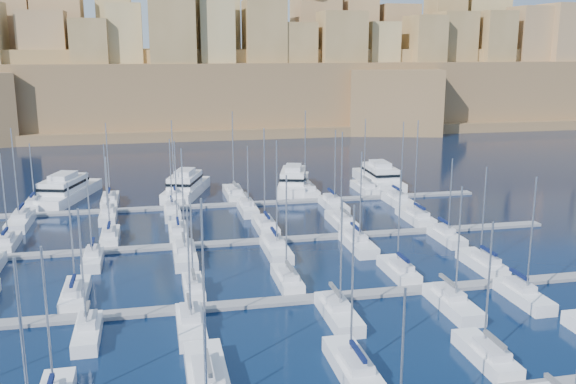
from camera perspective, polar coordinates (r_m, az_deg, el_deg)
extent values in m
plane|color=black|center=(81.84, -0.16, -6.47)|extent=(600.00, 600.00, 0.00)
cube|color=slate|center=(70.84, 1.88, -9.47)|extent=(84.00, 2.00, 0.40)
cube|color=slate|center=(91.09, -1.46, -4.31)|extent=(84.00, 2.00, 0.40)
cube|color=slate|center=(112.01, -3.55, -1.05)|extent=(84.00, 2.00, 0.40)
cylinder|color=#9EA0A8|center=(51.85, -20.59, -10.67)|extent=(0.18, 0.18, 11.63)
cube|color=white|center=(54.93, -7.21, -16.14)|extent=(3.25, 10.83, 1.74)
cube|color=silver|center=(53.40, -7.14, -15.55)|extent=(2.27, 4.87, 0.70)
cylinder|color=#9EA0A8|center=(52.06, -7.51, -8.17)|extent=(0.18, 0.18, 14.17)
cube|color=#595B60|center=(52.43, -7.12, -14.82)|extent=(0.35, 4.33, 0.35)
cube|color=white|center=(56.41, 5.72, -15.31)|extent=(2.80, 9.34, 1.67)
cube|color=silver|center=(55.08, 6.06, -14.67)|extent=(1.96, 4.20, 0.70)
cylinder|color=#9EA0A8|center=(53.71, 5.75, -8.04)|extent=(0.18, 0.18, 13.28)
cube|color=#0A143C|center=(54.20, 6.24, -13.91)|extent=(0.35, 3.74, 0.35)
cube|color=white|center=(60.54, 17.17, -13.82)|extent=(2.52, 8.41, 1.62)
cube|color=silver|center=(59.39, 17.65, -13.15)|extent=(1.77, 3.78, 0.70)
cylinder|color=#9EA0A8|center=(58.32, 17.39, -7.93)|extent=(0.18, 0.18, 11.36)
cube|color=#595B60|center=(58.62, 17.92, -12.39)|extent=(0.35, 3.36, 0.35)
cylinder|color=#9EA0A8|center=(40.49, -22.24, -15.25)|extent=(0.18, 0.18, 14.61)
cylinder|color=#9EA0A8|center=(43.97, 10.10, -14.96)|extent=(0.18, 0.18, 10.83)
cube|color=white|center=(74.46, -18.36, -8.74)|extent=(2.66, 8.86, 1.64)
cube|color=silver|center=(73.23, -18.50, -8.14)|extent=(1.86, 3.99, 0.70)
cylinder|color=#9EA0A8|center=(72.76, -18.70, -3.71)|extent=(0.18, 0.18, 11.73)
cube|color=#0A143C|center=(72.45, -18.59, -7.49)|extent=(0.35, 3.54, 0.35)
cube|color=white|center=(73.37, -8.40, -8.55)|extent=(2.23, 7.42, 1.57)
cube|color=silver|center=(72.27, -8.39, -7.93)|extent=(1.56, 3.34, 0.70)
cylinder|color=#9EA0A8|center=(71.78, -8.57, -4.02)|extent=(0.18, 0.18, 10.32)
cube|color=#595B60|center=(71.55, -8.39, -7.25)|extent=(0.35, 2.97, 0.35)
cube|color=white|center=(75.06, -0.08, -7.89)|extent=(2.46, 8.20, 1.61)
cube|color=silver|center=(73.91, 0.05, -7.27)|extent=(1.72, 3.69, 0.70)
cylinder|color=#9EA0A8|center=(73.36, -0.15, -2.94)|extent=(0.18, 0.18, 11.61)
cube|color=#595B60|center=(73.17, 0.12, -6.61)|extent=(0.35, 3.28, 0.35)
cube|color=white|center=(79.06, 9.79, -6.98)|extent=(2.56, 8.54, 1.63)
cube|color=silver|center=(77.93, 10.05, -6.38)|extent=(1.79, 3.84, 0.70)
cylinder|color=#9EA0A8|center=(77.46, 9.86, -2.27)|extent=(0.18, 0.18, 11.61)
cube|color=#0A143C|center=(77.22, 10.20, -5.75)|extent=(0.35, 3.42, 0.35)
cube|color=white|center=(83.91, 16.85, -6.18)|extent=(2.71, 9.04, 1.65)
cube|color=silver|center=(82.79, 17.20, -5.60)|extent=(1.90, 4.07, 0.70)
cylinder|color=#9EA0A8|center=(82.44, 16.99, -1.76)|extent=(0.18, 0.18, 11.45)
cube|color=#0A143C|center=(82.10, 17.40, -5.00)|extent=(0.35, 3.62, 0.35)
cube|color=white|center=(64.76, -17.38, -12.03)|extent=(2.34, 7.81, 1.59)
cube|color=silver|center=(65.01, -17.39, -10.82)|extent=(1.64, 3.51, 0.70)
cylinder|color=#9EA0A8|center=(61.96, -17.82, -6.61)|extent=(0.18, 0.18, 11.63)
cube|color=#595B60|center=(64.96, -17.42, -9.84)|extent=(0.35, 3.12, 0.35)
cube|color=white|center=(64.03, -8.62, -11.83)|extent=(2.62, 8.74, 1.64)
cube|color=silver|center=(64.36, -8.71, -10.56)|extent=(1.84, 3.93, 0.70)
cylinder|color=#9EA0A8|center=(61.20, -8.80, -6.44)|extent=(0.18, 0.18, 11.40)
cube|color=#595B60|center=(64.35, -8.76, -9.55)|extent=(0.35, 3.50, 0.35)
cube|color=white|center=(66.16, 4.52, -10.86)|extent=(2.76, 9.20, 1.66)
cube|color=silver|center=(66.51, 4.31, -9.62)|extent=(1.93, 4.14, 0.70)
cylinder|color=#9EA0A8|center=(63.41, 4.75, -5.64)|extent=(0.18, 0.18, 11.33)
cube|color=#595B60|center=(66.52, 4.22, -8.64)|extent=(0.35, 3.68, 0.35)
cube|color=white|center=(70.45, 14.43, -9.72)|extent=(2.80, 9.33, 1.67)
cube|color=silver|center=(70.79, 14.15, -8.56)|extent=(1.96, 4.20, 0.70)
cylinder|color=#9EA0A8|center=(67.77, 14.93, -4.51)|extent=(0.18, 0.18, 12.03)
cube|color=#595B60|center=(70.81, 14.03, -7.64)|extent=(0.35, 3.73, 0.35)
cube|color=white|center=(74.79, 20.22, -8.80)|extent=(2.57, 8.56, 1.63)
cube|color=silver|center=(75.06, 19.94, -7.74)|extent=(1.80, 3.85, 0.70)
cylinder|color=#9EA0A8|center=(72.22, 20.83, -3.64)|extent=(0.18, 0.18, 12.62)
cube|color=#0A143C|center=(75.05, 19.83, -6.89)|extent=(0.35, 3.42, 0.35)
cube|color=white|center=(96.42, -23.61, -4.26)|extent=(2.37, 7.88, 1.59)
cube|color=silver|center=(95.36, -23.76, -3.74)|extent=(1.66, 3.55, 0.70)
cylinder|color=#9EA0A8|center=(95.16, -23.93, -0.34)|extent=(0.18, 0.18, 11.78)
cube|color=#0A143C|center=(94.72, -23.87, -3.20)|extent=(0.35, 3.15, 0.35)
cube|color=white|center=(94.65, -15.52, -3.94)|extent=(2.44, 8.12, 1.61)
cube|color=silver|center=(93.55, -15.59, -3.40)|extent=(1.71, 3.66, 0.70)
cylinder|color=#9EA0A8|center=(93.49, -15.73, -0.22)|extent=(0.18, 0.18, 10.80)
cube|color=#0A143C|center=(92.88, -15.64, -2.85)|extent=(0.35, 3.25, 0.35)
cube|color=white|center=(94.68, -9.76, -3.63)|extent=(2.56, 8.54, 1.63)
cube|color=silver|center=(93.54, -9.76, -3.09)|extent=(1.79, 3.84, 0.70)
cylinder|color=#9EA0A8|center=(93.35, -9.94, 0.65)|extent=(0.18, 0.18, 12.65)
cube|color=#0A143C|center=(92.85, -9.77, -2.54)|extent=(0.35, 3.42, 0.35)
cube|color=white|center=(96.41, -2.03, -3.13)|extent=(2.83, 9.44, 1.67)
cube|color=silver|center=(95.19, -1.93, -2.60)|extent=(1.98, 4.25, 0.70)
cylinder|color=#9EA0A8|center=(95.00, -2.12, 1.49)|extent=(0.18, 0.18, 13.99)
cube|color=#0A143C|center=(94.47, -1.89, -2.06)|extent=(0.35, 3.78, 0.35)
cube|color=white|center=(99.17, 4.79, -2.71)|extent=(2.87, 9.57, 1.68)
cube|color=silver|center=(97.97, 4.96, -2.19)|extent=(2.01, 4.31, 0.70)
cylinder|color=#9EA0A8|center=(97.89, 4.79, 1.54)|extent=(0.18, 0.18, 13.13)
cube|color=#595B60|center=(97.26, 5.06, -1.66)|extent=(0.35, 3.83, 0.35)
cube|color=white|center=(103.40, 11.24, -2.26)|extent=(2.96, 9.87, 1.69)
cube|color=silver|center=(102.22, 11.48, -1.76)|extent=(2.07, 4.44, 0.70)
cylinder|color=#9EA0A8|center=(102.06, 11.33, 2.20)|extent=(0.18, 0.18, 14.52)
cube|color=#0A143C|center=(101.53, 11.62, -1.25)|extent=(0.35, 3.95, 0.35)
cube|color=white|center=(85.37, -16.94, -5.88)|extent=(2.30, 7.66, 1.58)
cube|color=silver|center=(85.75, -16.95, -4.99)|extent=(1.61, 3.45, 0.70)
cylinder|color=#9EA0A8|center=(83.28, -17.24, -1.93)|extent=(0.18, 0.18, 10.77)
cube|color=#0A143C|center=(85.81, -16.98, -4.25)|extent=(0.35, 3.06, 0.35)
cube|color=white|center=(84.15, -9.15, -5.71)|extent=(2.87, 9.56, 1.68)
cube|color=silver|center=(84.69, -9.22, -4.74)|extent=(2.01, 4.30, 0.70)
cylinder|color=#9EA0A8|center=(81.62, -9.32, -0.79)|extent=(0.18, 0.18, 13.38)
cube|color=#595B60|center=(84.84, -9.26, -3.97)|extent=(0.35, 3.82, 0.35)
cube|color=white|center=(85.48, -1.05, -5.24)|extent=(2.87, 9.58, 1.68)
cube|color=silver|center=(86.02, -1.18, -4.29)|extent=(2.01, 4.31, 0.70)
cylinder|color=#9EA0A8|center=(82.92, -1.01, -0.19)|extent=(0.18, 0.18, 13.98)
cube|color=#0A143C|center=(86.17, -1.24, -3.53)|extent=(0.35, 3.83, 0.35)
cube|color=white|center=(88.31, 6.27, -4.72)|extent=(2.85, 9.51, 1.68)
cube|color=silver|center=(88.82, 6.09, -3.81)|extent=(2.00, 4.28, 0.70)
cylinder|color=#9EA0A8|center=(86.04, 6.48, -0.41)|extent=(0.18, 0.18, 12.16)
cube|color=#0A143C|center=(88.96, 6.01, -3.07)|extent=(0.35, 3.80, 0.35)
cube|color=white|center=(93.82, 13.92, -3.99)|extent=(2.46, 8.21, 1.61)
cube|color=silver|center=(94.20, 13.74, -3.18)|extent=(1.72, 3.69, 0.70)
cylinder|color=#9EA0A8|center=(91.90, 14.24, -0.38)|extent=(0.18, 0.18, 10.71)
cube|color=#0A143C|center=(94.28, 13.67, -2.50)|extent=(0.35, 3.28, 0.35)
cube|color=white|center=(117.40, -21.61, -1.15)|extent=(2.41, 8.04, 1.60)
cube|color=silver|center=(116.37, -21.72, -0.69)|extent=(1.69, 3.62, 0.70)
cylinder|color=#9EA0A8|center=(116.62, -21.81, 1.64)|extent=(0.18, 0.18, 9.87)
cube|color=#0A143C|center=(115.76, -21.80, -0.23)|extent=(0.35, 3.22, 0.35)
cube|color=white|center=(116.52, -15.53, -0.79)|extent=(2.79, 9.29, 1.66)
cube|color=silver|center=(115.35, -15.59, -0.32)|extent=(1.95, 4.18, 0.70)
cylinder|color=#9EA0A8|center=(115.54, -15.73, 2.77)|extent=(0.18, 0.18, 12.86)
cube|color=#0A143C|center=(114.67, -15.63, 0.14)|extent=(0.35, 3.72, 0.35)
cube|color=white|center=(116.43, -10.05, -0.52)|extent=(2.85, 9.51, 1.68)
cube|color=silver|center=(115.23, -10.06, -0.05)|extent=(2.00, 4.28, 0.70)
cylinder|color=#9EA0A8|center=(115.44, -10.20, 3.08)|extent=(0.18, 0.18, 13.01)
cube|color=#0A143C|center=(114.54, -10.07, 0.41)|extent=(0.35, 3.80, 0.35)
cube|color=white|center=(117.72, -4.81, -0.20)|extent=(3.15, 10.49, 1.72)
cube|color=silver|center=(116.43, -4.76, 0.26)|extent=(2.20, 4.72, 0.70)
cylinder|color=#9EA0A8|center=(116.69, -4.92, 3.67)|extent=(0.18, 0.18, 14.23)
cube|color=#595B60|center=(115.70, -4.73, 0.72)|extent=(0.35, 4.20, 0.35)
cube|color=white|center=(120.06, 1.57, 0.10)|extent=(3.12, 10.42, 1.72)
cube|color=silver|center=(118.81, 1.69, 0.56)|extent=(2.19, 4.69, 0.70)
cylinder|color=#9EA0A8|center=(119.06, 1.53, 3.87)|extent=(0.18, 0.18, 14.11)
cube|color=#595B60|center=(118.10, 1.75, 1.00)|extent=(0.35, 4.17, 0.35)
cube|color=white|center=(122.82, 6.82, 0.29)|extent=(2.86, 9.55, 1.68)
cube|color=silver|center=(121.69, 6.98, 0.74)|extent=(2.00, 4.30, 0.70)
cylinder|color=#9EA0A8|center=(121.93, 6.83, 3.57)|extent=(0.18, 0.18, 12.42)
cube|color=#595B60|center=(121.03, 7.06, 1.18)|extent=(0.35, 3.82, 0.35)
cube|color=white|center=(106.90, -22.69, -2.53)|extent=(3.01, 10.04, 1.70)
cube|color=silver|center=(107.56, -22.65, -1.78)|extent=(2.11, 4.52, 0.70)
cylinder|color=#9EA0A8|center=(104.75, -23.10, 1.50)|extent=(0.18, 0.18, 13.83)
cube|color=#0A143C|center=(107.80, -22.65, -1.17)|extent=(0.35, 4.02, 0.35)
cube|color=white|center=(106.00, -15.68, -2.15)|extent=(2.52, 8.41, 1.62)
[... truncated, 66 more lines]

